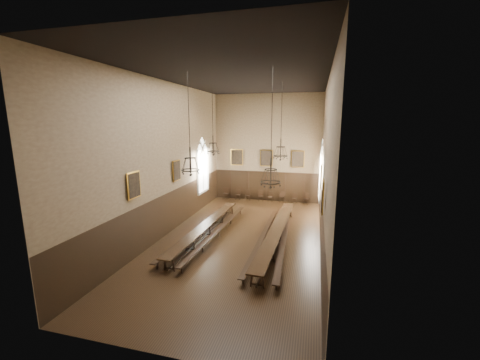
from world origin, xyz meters
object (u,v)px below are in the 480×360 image
at_px(bench_right_outer, 284,240).
at_px(chandelier_back_left, 213,147).
at_px(table_right, 277,236).
at_px(bench_right_inner, 263,238).
at_px(chair_1, 238,197).
at_px(table_left, 206,230).
at_px(bench_left_outer, 198,230).
at_px(chair_7, 306,201).
at_px(chandelier_front_left, 190,164).
at_px(bench_left_inner, 218,232).
at_px(chair_3, 261,198).
at_px(chandelier_front_right, 271,175).
at_px(chair_5, 282,199).
at_px(chair_0, 226,196).
at_px(chair_2, 248,197).
at_px(chandelier_back_right, 281,151).
at_px(chair_4, 270,199).
at_px(chair_6, 294,200).

distance_m(bench_right_outer, chandelier_back_left, 7.26).
bearing_deg(table_right, bench_right_outer, -23.45).
bearing_deg(bench_right_inner, chair_1, 113.19).
xyz_separation_m(table_left, bench_left_outer, (-0.59, 0.12, -0.10)).
distance_m(table_left, chandelier_back_left, 5.25).
xyz_separation_m(chair_7, chandelier_front_left, (-5.39, -10.90, 4.36)).
relative_size(bench_left_inner, chandelier_front_left, 2.05).
distance_m(table_left, bench_right_outer, 4.60).
bearing_deg(chair_3, table_right, -86.35).
relative_size(chair_7, chandelier_front_right, 0.18).
height_order(bench_left_inner, chair_5, chair_5).
bearing_deg(chair_3, bench_right_inner, -91.34).
height_order(chandelier_back_left, chandelier_front_right, same).
distance_m(bench_left_outer, chair_0, 8.46).
bearing_deg(chandelier_front_left, chair_3, 81.87).
distance_m(chair_2, chandelier_back_right, 8.58).
height_order(bench_left_outer, chair_0, chair_0).
bearing_deg(chair_3, bench_right_outer, -84.10).
relative_size(chair_4, chandelier_back_right, 0.19).
bearing_deg(table_left, chandelier_back_left, 97.20).
height_order(bench_right_inner, chair_5, chair_5).
xyz_separation_m(bench_right_outer, chandelier_front_left, (-4.47, -2.14, 4.36)).
xyz_separation_m(chair_3, chandelier_front_right, (2.48, -11.24, 4.04)).
bearing_deg(chair_0, table_left, -78.01).
bearing_deg(table_right, chandelier_front_left, -150.04).
relative_size(chair_6, chandelier_back_right, 0.20).
xyz_separation_m(table_right, bench_right_inner, (-0.74, -0.25, -0.14)).
bearing_deg(bench_right_outer, bench_right_inner, -176.73).
relative_size(bench_right_inner, chandelier_back_left, 2.24).
bearing_deg(table_right, chandelier_back_left, 154.27).
distance_m(bench_left_outer, chandelier_front_right, 6.81).
bearing_deg(chair_4, table_left, -101.33).
distance_m(chair_3, chandelier_front_left, 11.84).
distance_m(bench_right_inner, chair_4, 8.90).
relative_size(chair_5, chandelier_front_left, 0.19).
bearing_deg(table_right, chandelier_front_right, -90.08).
distance_m(chair_3, chair_7, 3.83).
height_order(table_left, bench_right_outer, table_left).
bearing_deg(bench_left_outer, chandelier_front_right, -29.87).
relative_size(bench_left_inner, chair_4, 11.49).
bearing_deg(chair_5, bench_right_outer, -95.14).
height_order(table_right, chair_7, chair_7).
distance_m(bench_left_inner, chair_0, 8.71).
xyz_separation_m(chair_7, chandelier_front_right, (-1.35, -11.24, 4.04)).
height_order(bench_left_outer, chair_2, chair_2).
distance_m(bench_left_outer, bench_right_outer, 5.20).
distance_m(chandelier_back_left, chandelier_front_right, 6.60).
bearing_deg(bench_left_outer, chandelier_front_left, -73.27).
relative_size(chandelier_back_right, chandelier_front_left, 0.93).
relative_size(chandelier_back_left, chandelier_front_right, 0.83).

